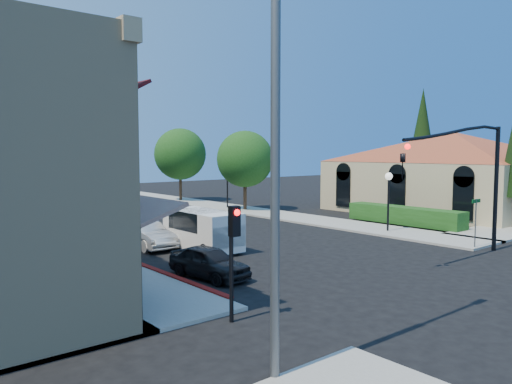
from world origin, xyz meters
TOP-DOWN VIEW (x-y plane):
  - ground at (0.00, 0.00)m, footprint 120.00×120.00m
  - sidewalk_right at (8.75, 27.00)m, footprint 3.50×50.00m
  - curb_red_strip at (-6.90, 8.00)m, footprint 0.25×10.00m
  - mission_building at (21.99, 11.50)m, footprint 30.12×30.12m
  - hedge at (11.70, 9.00)m, footprint 1.40×8.00m
  - conifer_far at (28.00, 18.00)m, footprint 3.20×3.20m
  - street_tree_a at (8.80, 22.00)m, footprint 4.56×4.56m
  - street_tree_b at (8.80, 32.00)m, footprint 4.94×4.94m
  - signal_mast_arm at (5.86, 1.50)m, footprint 8.01×0.39m
  - secondary_signal at (-8.00, 1.41)m, footprint 0.28×0.42m
  - cobra_streetlight at (-9.15, -2.00)m, footprint 3.60×0.25m
  - street_name_sign at (7.50, 2.20)m, footprint 0.80×0.06m
  - lamppost_left_near at (-8.50, 8.00)m, footprint 0.44×0.44m
  - lamppost_left_far at (-8.50, 22.00)m, footprint 0.44×0.44m
  - lamppost_right_near at (8.50, 8.00)m, footprint 0.44×0.44m
  - lamppost_right_far at (8.50, 24.00)m, footprint 0.44×0.44m
  - white_van at (-2.95, 10.50)m, footprint 1.94×4.37m
  - parked_car_a at (-5.68, 6.00)m, footprint 1.85×3.75m
  - parked_car_b at (-4.80, 13.00)m, footprint 1.61×4.22m
  - parked_car_c at (-4.80, 25.00)m, footprint 2.42×4.83m
  - parked_car_d at (-6.20, 32.00)m, footprint 2.22×4.35m

SIDE VIEW (x-z plane):
  - ground at x=0.00m, z-range 0.00..0.00m
  - curb_red_strip at x=-6.90m, z-range -0.03..0.03m
  - hedge at x=11.70m, z-range -0.55..0.55m
  - sidewalk_right at x=8.75m, z-range 0.00..0.12m
  - parked_car_d at x=-6.20m, z-range 0.00..1.18m
  - parked_car_a at x=-5.68m, z-range 0.00..1.23m
  - parked_car_c at x=-4.80m, z-range 0.00..1.35m
  - parked_car_b at x=-4.80m, z-range 0.00..1.38m
  - white_van at x=-2.95m, z-range 0.15..2.09m
  - street_name_sign at x=7.50m, z-range 0.45..2.95m
  - secondary_signal at x=-8.00m, z-range 0.66..3.98m
  - lamppost_left_near at x=-8.50m, z-range 0.95..4.52m
  - lamppost_left_far at x=-8.50m, z-range 0.95..4.52m
  - lamppost_right_near at x=8.50m, z-range 0.95..4.52m
  - lamppost_right_far at x=8.50m, z-range 0.95..4.52m
  - mission_building at x=21.99m, z-range 0.55..6.95m
  - signal_mast_arm at x=5.86m, z-range 1.09..7.09m
  - street_tree_a at x=8.80m, z-range 0.95..7.43m
  - street_tree_b at x=8.80m, z-range 1.03..8.05m
  - cobra_streetlight at x=-9.15m, z-range 0.61..9.92m
  - conifer_far at x=28.00m, z-range 0.86..11.86m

